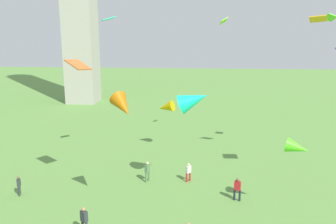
{
  "coord_description": "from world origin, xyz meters",
  "views": [
    {
      "loc": [
        4.01,
        -8.58,
        12.44
      ],
      "look_at": [
        1.84,
        16.41,
        6.78
      ],
      "focal_mm": 37.2,
      "sensor_mm": 36.0,
      "label": 1
    }
  ],
  "objects_px": {
    "kite_flying_6": "(297,148)",
    "kite_flying_7": "(194,100)",
    "person_1": "(19,185)",
    "kite_flying_4": "(109,19)",
    "kite_flying_10": "(166,107)",
    "person_3": "(84,219)",
    "kite_flying_11": "(78,65)",
    "kite_flying_8": "(123,106)",
    "person_5": "(147,170)",
    "kite_flying_2": "(330,18)",
    "person_4": "(237,188)",
    "kite_flying_5": "(224,21)",
    "kite_flying_0": "(318,19)",
    "person_0": "(188,171)"
  },
  "relations": [
    {
      "from": "kite_flying_2",
      "to": "kite_flying_6",
      "type": "height_order",
      "value": "kite_flying_2"
    },
    {
      "from": "kite_flying_0",
      "to": "kite_flying_10",
      "type": "xyz_separation_m",
      "value": [
        -13.2,
        5.33,
        -8.85
      ]
    },
    {
      "from": "kite_flying_11",
      "to": "person_5",
      "type": "bearing_deg",
      "value": -110.0
    },
    {
      "from": "person_4",
      "to": "kite_flying_11",
      "type": "relative_size",
      "value": 0.89
    },
    {
      "from": "person_3",
      "to": "kite_flying_0",
      "type": "height_order",
      "value": "kite_flying_0"
    },
    {
      "from": "person_3",
      "to": "kite_flying_10",
      "type": "xyz_separation_m",
      "value": [
        3.63,
        16.72,
        3.76
      ]
    },
    {
      "from": "person_5",
      "to": "kite_flying_6",
      "type": "height_order",
      "value": "kite_flying_6"
    },
    {
      "from": "kite_flying_5",
      "to": "kite_flying_11",
      "type": "relative_size",
      "value": 0.67
    },
    {
      "from": "kite_flying_8",
      "to": "person_1",
      "type": "bearing_deg",
      "value": 120.37
    },
    {
      "from": "person_3",
      "to": "kite_flying_11",
      "type": "height_order",
      "value": "kite_flying_11"
    },
    {
      "from": "person_0",
      "to": "kite_flying_5",
      "type": "distance_m",
      "value": 17.05
    },
    {
      "from": "kite_flying_6",
      "to": "kite_flying_11",
      "type": "distance_m",
      "value": 16.26
    },
    {
      "from": "person_4",
      "to": "kite_flying_4",
      "type": "bearing_deg",
      "value": 172.75
    },
    {
      "from": "person_0",
      "to": "kite_flying_2",
      "type": "relative_size",
      "value": 1.44
    },
    {
      "from": "kite_flying_6",
      "to": "kite_flying_8",
      "type": "distance_m",
      "value": 11.78
    },
    {
      "from": "person_1",
      "to": "kite_flying_11",
      "type": "relative_size",
      "value": 0.77
    },
    {
      "from": "person_3",
      "to": "kite_flying_11",
      "type": "distance_m",
      "value": 10.69
    },
    {
      "from": "kite_flying_11",
      "to": "person_0",
      "type": "bearing_deg",
      "value": -121.76
    },
    {
      "from": "person_5",
      "to": "kite_flying_5",
      "type": "bearing_deg",
      "value": -4.75
    },
    {
      "from": "person_5",
      "to": "kite_flying_8",
      "type": "relative_size",
      "value": 0.79
    },
    {
      "from": "kite_flying_2",
      "to": "kite_flying_4",
      "type": "relative_size",
      "value": 0.85
    },
    {
      "from": "person_3",
      "to": "kite_flying_0",
      "type": "distance_m",
      "value": 23.91
    },
    {
      "from": "person_1",
      "to": "person_4",
      "type": "bearing_deg",
      "value": 72.7
    },
    {
      "from": "kite_flying_0",
      "to": "kite_flying_6",
      "type": "height_order",
      "value": "kite_flying_0"
    },
    {
      "from": "kite_flying_0",
      "to": "kite_flying_7",
      "type": "bearing_deg",
      "value": 49.4
    },
    {
      "from": "person_1",
      "to": "kite_flying_7",
      "type": "distance_m",
      "value": 15.21
    },
    {
      "from": "kite_flying_5",
      "to": "kite_flying_8",
      "type": "distance_m",
      "value": 19.83
    },
    {
      "from": "person_1",
      "to": "kite_flying_10",
      "type": "bearing_deg",
      "value": 119.35
    },
    {
      "from": "kite_flying_5",
      "to": "kite_flying_11",
      "type": "height_order",
      "value": "kite_flying_5"
    },
    {
      "from": "person_1",
      "to": "kite_flying_7",
      "type": "relative_size",
      "value": 0.59
    },
    {
      "from": "kite_flying_4",
      "to": "kite_flying_8",
      "type": "distance_m",
      "value": 10.85
    },
    {
      "from": "kite_flying_0",
      "to": "kite_flying_8",
      "type": "height_order",
      "value": "kite_flying_0"
    },
    {
      "from": "person_0",
      "to": "kite_flying_6",
      "type": "bearing_deg",
      "value": 99.28
    },
    {
      "from": "kite_flying_2",
      "to": "kite_flying_11",
      "type": "height_order",
      "value": "kite_flying_2"
    },
    {
      "from": "person_5",
      "to": "kite_flying_7",
      "type": "bearing_deg",
      "value": -87.84
    },
    {
      "from": "kite_flying_4",
      "to": "kite_flying_10",
      "type": "xyz_separation_m",
      "value": [
        4.29,
        6.1,
        -8.89
      ]
    },
    {
      "from": "kite_flying_0",
      "to": "kite_flying_11",
      "type": "height_order",
      "value": "kite_flying_0"
    },
    {
      "from": "kite_flying_0",
      "to": "kite_flying_4",
      "type": "relative_size",
      "value": 1.17
    },
    {
      "from": "person_4",
      "to": "kite_flying_8",
      "type": "bearing_deg",
      "value": -137.29
    },
    {
      "from": "kite_flying_4",
      "to": "kite_flying_10",
      "type": "distance_m",
      "value": 11.61
    },
    {
      "from": "kite_flying_5",
      "to": "kite_flying_0",
      "type": "bearing_deg",
      "value": -148.14
    },
    {
      "from": "kite_flying_5",
      "to": "kite_flying_10",
      "type": "bearing_deg",
      "value": 103.62
    },
    {
      "from": "kite_flying_6",
      "to": "kite_flying_7",
      "type": "relative_size",
      "value": 0.69
    },
    {
      "from": "kite_flying_10",
      "to": "kite_flying_11",
      "type": "height_order",
      "value": "kite_flying_11"
    },
    {
      "from": "person_5",
      "to": "kite_flying_10",
      "type": "xyz_separation_m",
      "value": [
        0.81,
        8.42,
        3.78
      ]
    },
    {
      "from": "person_4",
      "to": "kite_flying_11",
      "type": "distance_m",
      "value": 14.97
    },
    {
      "from": "person_0",
      "to": "kite_flying_11",
      "type": "distance_m",
      "value": 12.76
    },
    {
      "from": "person_5",
      "to": "kite_flying_2",
      "type": "height_order",
      "value": "kite_flying_2"
    },
    {
      "from": "person_4",
      "to": "kite_flying_2",
      "type": "xyz_separation_m",
      "value": [
        8.5,
        8.4,
        12.82
      ]
    },
    {
      "from": "person_1",
      "to": "kite_flying_6",
      "type": "height_order",
      "value": "kite_flying_6"
    }
  ]
}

